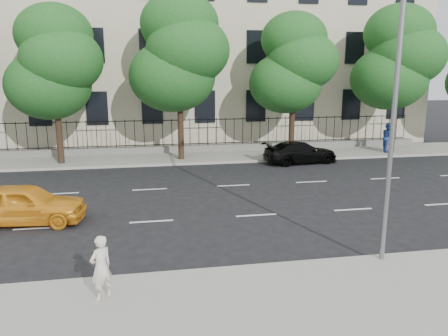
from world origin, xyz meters
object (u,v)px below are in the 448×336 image
Objects in this scene: black_sedan at (301,152)px; woman_near at (101,267)px; street_light at (386,82)px; yellow_taxi at (24,204)px.

black_sedan is 2.84× the size of woman_near.
street_light is at bearing 149.41° from woman_near.
street_light is 5.09× the size of woman_near.
black_sedan is at bearing -52.23° from yellow_taxi.
woman_near is at bearing -146.33° from yellow_taxi.
woman_near is (-10.24, -14.62, 0.29)m from black_sedan.
street_light reaches higher than yellow_taxi.
street_light is 14.18m from black_sedan.
woman_near reaches higher than yellow_taxi.
street_light is 1.87× the size of yellow_taxi.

